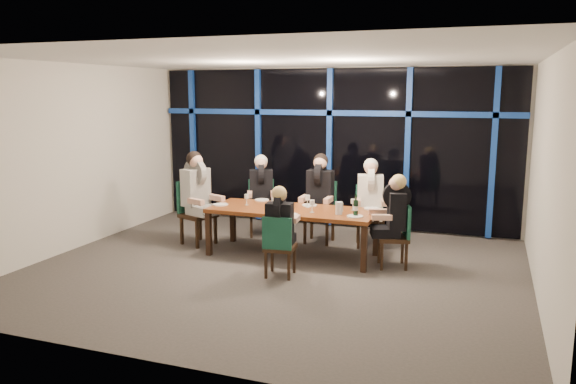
# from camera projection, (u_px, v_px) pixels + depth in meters

# --- Properties ---
(room) EXTENTS (7.04, 7.00, 3.02)m
(room) POSITION_uv_depth(u_px,v_px,m) (273.00, 130.00, 7.77)
(room) COLOR #504A46
(room) RESTS_ON ground
(window_wall) EXTENTS (6.86, 0.43, 2.94)m
(window_wall) POSITION_uv_depth(u_px,v_px,m) (331.00, 145.00, 10.56)
(window_wall) COLOR black
(window_wall) RESTS_ON ground
(dining_table) EXTENTS (2.60, 1.00, 0.75)m
(dining_table) POSITION_uv_depth(u_px,v_px,m) (292.00, 213.00, 8.75)
(dining_table) COLOR brown
(dining_table) RESTS_ON ground
(chair_far_left) EXTENTS (0.60, 0.60, 0.99)m
(chair_far_left) POSITION_uv_depth(u_px,v_px,m) (261.00, 204.00, 10.09)
(chair_far_left) COLOR black
(chair_far_left) RESTS_ON ground
(chair_far_mid) EXTENTS (0.49, 0.49, 1.04)m
(chair_far_mid) POSITION_uv_depth(u_px,v_px,m) (321.00, 208.00, 9.61)
(chair_far_mid) COLOR black
(chair_far_mid) RESTS_ON ground
(chair_far_right) EXTENTS (0.57, 0.57, 1.00)m
(chair_far_right) POSITION_uv_depth(u_px,v_px,m) (370.00, 212.00, 9.39)
(chair_far_right) COLOR black
(chair_far_right) RESTS_ON ground
(chair_end_left) EXTENTS (0.65, 0.65, 1.08)m
(chair_end_left) POSITION_uv_depth(u_px,v_px,m) (194.00, 209.00, 9.48)
(chair_end_left) COLOR black
(chair_end_left) RESTS_ON ground
(chair_end_right) EXTENTS (0.55, 0.55, 0.94)m
(chair_end_right) POSITION_uv_depth(u_px,v_px,m) (399.00, 232.00, 8.19)
(chair_end_right) COLOR black
(chair_end_right) RESTS_ON ground
(chair_near_mid) EXTENTS (0.45, 0.45, 0.88)m
(chair_near_mid) POSITION_uv_depth(u_px,v_px,m) (279.00, 243.00, 7.73)
(chair_near_mid) COLOR black
(chair_near_mid) RESTS_ON ground
(diner_far_left) EXTENTS (0.62, 0.68, 0.96)m
(diner_far_left) POSITION_uv_depth(u_px,v_px,m) (261.00, 184.00, 9.94)
(diner_far_left) COLOR black
(diner_far_left) RESTS_ON ground
(diner_far_mid) EXTENTS (0.52, 0.65, 1.01)m
(diner_far_mid) POSITION_uv_depth(u_px,v_px,m) (320.00, 185.00, 9.46)
(diner_far_mid) COLOR black
(diner_far_mid) RESTS_ON ground
(diner_far_right) EXTENTS (0.57, 0.67, 0.98)m
(diner_far_right) POSITION_uv_depth(u_px,v_px,m) (370.00, 190.00, 9.24)
(diner_far_right) COLOR white
(diner_far_right) RESTS_ON ground
(diner_end_left) EXTENTS (0.74, 0.66, 1.05)m
(diner_end_left) POSITION_uv_depth(u_px,v_px,m) (197.00, 184.00, 9.35)
(diner_end_left) COLOR black
(diner_end_left) RESTS_ON ground
(diner_end_right) EXTENTS (0.64, 0.56, 0.92)m
(diner_end_right) POSITION_uv_depth(u_px,v_px,m) (394.00, 207.00, 8.13)
(diner_end_right) COLOR black
(diner_end_right) RESTS_ON ground
(diner_near_mid) EXTENTS (0.46, 0.57, 0.85)m
(diner_near_mid) POSITION_uv_depth(u_px,v_px,m) (280.00, 217.00, 7.73)
(diner_near_mid) COLOR black
(diner_near_mid) RESTS_ON ground
(plate_far_left) EXTENTS (0.24, 0.24, 0.01)m
(plate_far_left) POSITION_uv_depth(u_px,v_px,m) (262.00, 200.00, 9.42)
(plate_far_left) COLOR white
(plate_far_left) RESTS_ON dining_table
(plate_far_mid) EXTENTS (0.24, 0.24, 0.01)m
(plate_far_mid) POSITION_uv_depth(u_px,v_px,m) (310.00, 205.00, 8.98)
(plate_far_mid) COLOR white
(plate_far_mid) RESTS_ON dining_table
(plate_far_right) EXTENTS (0.24, 0.24, 0.01)m
(plate_far_right) POSITION_uv_depth(u_px,v_px,m) (372.00, 208.00, 8.72)
(plate_far_right) COLOR white
(plate_far_right) RESTS_ON dining_table
(plate_end_left) EXTENTS (0.24, 0.24, 0.01)m
(plate_end_left) POSITION_uv_depth(u_px,v_px,m) (220.00, 205.00, 9.03)
(plate_end_left) COLOR white
(plate_end_left) RESTS_ON dining_table
(plate_end_right) EXTENTS (0.24, 0.24, 0.01)m
(plate_end_right) POSITION_uv_depth(u_px,v_px,m) (355.00, 216.00, 8.18)
(plate_end_right) COLOR white
(plate_end_right) RESTS_ON dining_table
(plate_near_mid) EXTENTS (0.24, 0.24, 0.01)m
(plate_near_mid) POSITION_uv_depth(u_px,v_px,m) (290.00, 215.00, 8.29)
(plate_near_mid) COLOR white
(plate_near_mid) RESTS_ON dining_table
(wine_bottle) EXTENTS (0.07, 0.07, 0.32)m
(wine_bottle) POSITION_uv_depth(u_px,v_px,m) (356.00, 208.00, 8.21)
(wine_bottle) COLOR black
(wine_bottle) RESTS_ON dining_table
(water_pitcher) EXTENTS (0.12, 0.10, 0.19)m
(water_pitcher) POSITION_uv_depth(u_px,v_px,m) (339.00, 208.00, 8.32)
(water_pitcher) COLOR silver
(water_pitcher) RESTS_ON dining_table
(tea_light) EXTENTS (0.05, 0.05, 0.03)m
(tea_light) POSITION_uv_depth(u_px,v_px,m) (285.00, 211.00, 8.53)
(tea_light) COLOR #FFA04C
(tea_light) RESTS_ON dining_table
(wine_glass_a) EXTENTS (0.07, 0.07, 0.19)m
(wine_glass_a) POSITION_uv_depth(u_px,v_px,m) (274.00, 201.00, 8.63)
(wine_glass_a) COLOR white
(wine_glass_a) RESTS_ON dining_table
(wine_glass_b) EXTENTS (0.08, 0.08, 0.19)m
(wine_glass_b) POSITION_uv_depth(u_px,v_px,m) (307.00, 198.00, 8.83)
(wine_glass_b) COLOR silver
(wine_glass_b) RESTS_ON dining_table
(wine_glass_c) EXTENTS (0.07, 0.07, 0.19)m
(wine_glass_c) POSITION_uv_depth(u_px,v_px,m) (312.00, 203.00, 8.45)
(wine_glass_c) COLOR silver
(wine_glass_c) RESTS_ON dining_table
(wine_glass_d) EXTENTS (0.07, 0.07, 0.18)m
(wine_glass_d) POSITION_uv_depth(u_px,v_px,m) (247.00, 197.00, 9.01)
(wine_glass_d) COLOR silver
(wine_glass_d) RESTS_ON dining_table
(wine_glass_e) EXTENTS (0.07, 0.07, 0.18)m
(wine_glass_e) POSITION_uv_depth(u_px,v_px,m) (353.00, 202.00, 8.61)
(wine_glass_e) COLOR silver
(wine_glass_e) RESTS_ON dining_table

